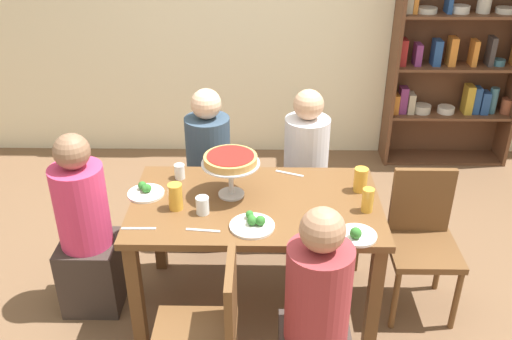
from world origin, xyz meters
TOP-DOWN VIEW (x-y plane):
  - ground_plane at (0.00, 0.00)m, footprint 12.00×12.00m
  - dining_table at (0.00, 0.00)m, footprint 1.40×0.83m
  - bookshelf at (1.70, 2.01)m, footprint 1.12×0.30m
  - diner_far_right at (0.33, 0.69)m, footprint 0.34×0.34m
  - diner_far_left at (-0.33, 0.69)m, footprint 0.34×0.34m
  - diner_head_west at (-0.99, 0.00)m, footprint 0.34×0.34m
  - diner_near_right at (0.29, -0.71)m, footprint 0.34×0.34m
  - chair_near_left at (-0.21, -0.73)m, footprint 0.40×0.40m
  - chair_head_east at (0.98, 0.05)m, footprint 0.40×0.40m
  - deep_dish_pizza_stand at (-0.14, 0.08)m, footprint 0.33×0.33m
  - salad_plate_near_diner at (-0.63, 0.08)m, footprint 0.21×0.21m
  - salad_plate_far_diner at (-0.01, -0.24)m, footprint 0.24×0.24m
  - salad_plate_spare at (0.51, -0.34)m, footprint 0.20×0.20m
  - beer_glass_amber_tall at (0.61, -0.08)m, footprint 0.06×0.06m
  - beer_glass_amber_short at (0.60, 0.14)m, footprint 0.08×0.08m
  - beer_glass_amber_spare at (-0.44, -0.07)m, footprint 0.08×0.08m
  - water_glass_clear_near at (-0.29, -0.12)m, footprint 0.07×0.07m
  - water_glass_clear_far at (-0.46, 0.27)m, footprint 0.06×0.06m
  - cutlery_fork_near at (-0.60, -0.27)m, footprint 0.18×0.02m
  - cutlery_knife_near at (0.20, 0.33)m, footprint 0.17×0.08m
  - cutlery_fork_far at (-0.27, -0.29)m, footprint 0.18×0.03m

SIDE VIEW (x-z plane):
  - ground_plane at x=0.00m, z-range 0.00..0.00m
  - chair_near_left at x=-0.21m, z-range 0.05..0.92m
  - chair_head_east at x=0.98m, z-range 0.05..0.92m
  - diner_far_right at x=0.33m, z-range -0.08..1.07m
  - diner_far_left at x=-0.33m, z-range -0.08..1.07m
  - diner_head_west at x=-0.99m, z-range -0.08..1.07m
  - diner_near_right at x=0.29m, z-range -0.08..1.07m
  - dining_table at x=0.00m, z-range 0.27..1.01m
  - cutlery_fork_near at x=-0.60m, z-range 0.74..0.74m
  - cutlery_knife_near at x=0.20m, z-range 0.74..0.74m
  - cutlery_fork_far at x=-0.27m, z-range 0.74..0.74m
  - salad_plate_near_diner at x=-0.63m, z-range 0.73..0.79m
  - salad_plate_far_diner at x=-0.01m, z-range 0.72..0.79m
  - salad_plate_spare at x=0.51m, z-range 0.73..0.80m
  - water_glass_clear_far at x=-0.46m, z-range 0.74..0.83m
  - water_glass_clear_near at x=-0.29m, z-range 0.74..0.84m
  - beer_glass_amber_tall at x=0.61m, z-range 0.74..0.88m
  - beer_glass_amber_short at x=0.60m, z-range 0.74..0.88m
  - beer_glass_amber_spare at x=-0.44m, z-range 0.74..0.89m
  - deep_dish_pizza_stand at x=-0.14m, z-range 0.82..1.08m
  - bookshelf at x=1.70m, z-range 0.00..2.21m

